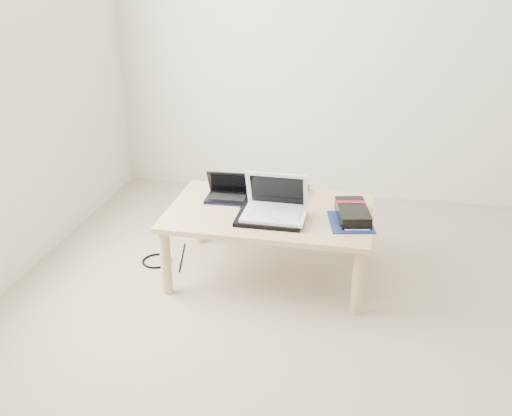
% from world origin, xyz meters
% --- Properties ---
extents(ground, '(4.00, 4.00, 0.00)m').
position_xyz_m(ground, '(0.00, 0.00, 0.00)').
color(ground, '#BBAD97').
rests_on(ground, ground).
extents(coffee_table, '(1.10, 0.70, 0.40)m').
position_xyz_m(coffee_table, '(-0.63, 0.73, 0.35)').
color(coffee_table, tan).
rests_on(coffee_table, ground).
extents(book, '(0.33, 0.29, 0.03)m').
position_xyz_m(book, '(-0.62, 0.96, 0.42)').
color(book, black).
rests_on(book, coffee_table).
extents(netbook, '(0.25, 0.19, 0.16)m').
position_xyz_m(netbook, '(-0.89, 0.84, 0.43)').
color(netbook, black).
rests_on(netbook, coffee_table).
extents(tablet, '(0.28, 0.24, 0.01)m').
position_xyz_m(tablet, '(-0.64, 0.75, 0.41)').
color(tablet, black).
rests_on(tablet, coffee_table).
extents(remote, '(0.07, 0.22, 0.02)m').
position_xyz_m(remote, '(-0.49, 0.77, 0.41)').
color(remote, '#B1B1B6').
rests_on(remote, coffee_table).
extents(neoprene_sleeve, '(0.35, 0.25, 0.02)m').
position_xyz_m(neoprene_sleeve, '(-0.61, 0.61, 0.41)').
color(neoprene_sleeve, black).
rests_on(neoprene_sleeve, coffee_table).
extents(white_laptop, '(0.33, 0.23, 0.23)m').
position_xyz_m(white_laptop, '(-0.59, 0.64, 0.47)').
color(white_laptop, white).
rests_on(white_laptop, neoprene_sleeve).
extents(motherboard, '(0.27, 0.31, 0.01)m').
position_xyz_m(motherboard, '(-0.19, 0.66, 0.40)').
color(motherboard, navy).
rests_on(motherboard, coffee_table).
extents(gpu_box, '(0.21, 0.33, 0.07)m').
position_xyz_m(gpu_box, '(-0.19, 0.71, 0.43)').
color(gpu_box, black).
rests_on(gpu_box, coffee_table).
extents(cable_coil, '(0.12, 0.12, 0.01)m').
position_xyz_m(cable_coil, '(-0.74, 0.74, 0.41)').
color(cable_coil, black).
rests_on(cable_coil, coffee_table).
extents(floor_cable_coil, '(0.21, 0.21, 0.01)m').
position_xyz_m(floor_cable_coil, '(-1.31, 0.73, 0.01)').
color(floor_cable_coil, black).
rests_on(floor_cable_coil, ground).
extents(floor_cable_trail, '(0.09, 0.35, 0.01)m').
position_xyz_m(floor_cable_trail, '(-1.18, 0.81, 0.00)').
color(floor_cable_trail, black).
rests_on(floor_cable_trail, ground).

